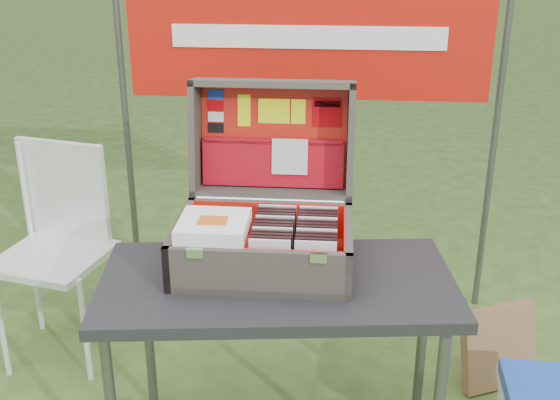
# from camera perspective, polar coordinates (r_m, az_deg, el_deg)

# --- Properties ---
(table) EXTENTS (1.20, 0.70, 0.71)m
(table) POSITION_cam_1_polar(r_m,az_deg,el_deg) (2.46, -0.21, -13.71)
(table) COLOR black
(table) RESTS_ON ground
(table_top) EXTENTS (1.20, 0.70, 0.04)m
(table_top) POSITION_cam_1_polar(r_m,az_deg,el_deg) (2.27, -0.22, -6.85)
(table_top) COLOR black
(table_top) RESTS_ON ground
(table_leg_bl) EXTENTS (0.04, 0.04, 0.67)m
(table_leg_bl) POSITION_cam_1_polar(r_m,az_deg,el_deg) (2.73, -10.65, -10.53)
(table_leg_bl) COLOR #59595B
(table_leg_bl) RESTS_ON ground
(table_leg_br) EXTENTS (0.04, 0.04, 0.67)m
(table_leg_br) POSITION_cam_1_polar(r_m,az_deg,el_deg) (2.67, 11.43, -11.52)
(table_leg_br) COLOR #59595B
(table_leg_br) RESTS_ON ground
(suitcase) EXTENTS (0.58, 0.57, 0.55)m
(suitcase) POSITION_cam_1_polar(r_m,az_deg,el_deg) (2.28, -1.22, 1.40)
(suitcase) COLOR #5A5349
(suitcase) RESTS_ON table
(suitcase_base_bottom) EXTENTS (0.58, 0.41, 0.02)m
(suitcase_base_bottom) POSITION_cam_1_polar(r_m,az_deg,el_deg) (2.33, -1.32, -5.18)
(suitcase_base_bottom) COLOR #5A5349
(suitcase_base_bottom) RESTS_ON table_top
(suitcase_base_wall_front) EXTENTS (0.58, 0.02, 0.15)m
(suitcase_base_wall_front) POSITION_cam_1_polar(r_m,az_deg,el_deg) (2.13, -1.90, -6.01)
(suitcase_base_wall_front) COLOR #5A5349
(suitcase_base_wall_front) RESTS_ON table_top
(suitcase_base_wall_back) EXTENTS (0.58, 0.02, 0.15)m
(suitcase_base_wall_back) POSITION_cam_1_polar(r_m,az_deg,el_deg) (2.48, -0.85, -1.77)
(suitcase_base_wall_back) COLOR #5A5349
(suitcase_base_wall_back) RESTS_ON table_top
(suitcase_base_wall_left) EXTENTS (0.02, 0.41, 0.15)m
(suitcase_base_wall_left) POSITION_cam_1_polar(r_m,az_deg,el_deg) (2.35, -8.08, -3.44)
(suitcase_base_wall_left) COLOR #5A5349
(suitcase_base_wall_left) RESTS_ON table_top
(suitcase_base_wall_right) EXTENTS (0.02, 0.41, 0.15)m
(suitcase_base_wall_right) POSITION_cam_1_polar(r_m,az_deg,el_deg) (2.29, 5.58, -3.97)
(suitcase_base_wall_right) COLOR #5A5349
(suitcase_base_wall_right) RESTS_ON table_top
(suitcase_liner_floor) EXTENTS (0.53, 0.37, 0.01)m
(suitcase_liner_floor) POSITION_cam_1_polar(r_m,az_deg,el_deg) (2.33, -1.32, -4.87)
(suitcase_liner_floor) COLOR red
(suitcase_liner_floor) RESTS_ON suitcase_base_bottom
(suitcase_latch_left) EXTENTS (0.05, 0.01, 0.03)m
(suitcase_latch_left) POSITION_cam_1_polar(r_m,az_deg,el_deg) (2.12, -6.95, -4.31)
(suitcase_latch_left) COLOR silver
(suitcase_latch_left) RESTS_ON suitcase_base_wall_front
(suitcase_latch_right) EXTENTS (0.05, 0.01, 0.03)m
(suitcase_latch_right) POSITION_cam_1_polar(r_m,az_deg,el_deg) (2.08, 3.14, -4.73)
(suitcase_latch_right) COLOR silver
(suitcase_latch_right) RESTS_ON suitcase_base_wall_front
(suitcase_hinge) EXTENTS (0.52, 0.02, 0.02)m
(suitcase_hinge) POSITION_cam_1_polar(r_m,az_deg,el_deg) (2.46, -0.84, -0.02)
(suitcase_hinge) COLOR silver
(suitcase_hinge) RESTS_ON suitcase_base_wall_back
(suitcase_lid_back) EXTENTS (0.58, 0.09, 0.41)m
(suitcase_lid_back) POSITION_cam_1_polar(r_m,az_deg,el_deg) (2.56, -0.48, 5.21)
(suitcase_lid_back) COLOR #5A5349
(suitcase_lid_back) RESTS_ON suitcase_base_wall_back
(suitcase_lid_rim_far) EXTENTS (0.58, 0.16, 0.05)m
(suitcase_lid_rim_far) POSITION_cam_1_polar(r_m,az_deg,el_deg) (2.48, -0.57, 9.45)
(suitcase_lid_rim_far) COLOR #5A5349
(suitcase_lid_rim_far) RESTS_ON suitcase_lid_back
(suitcase_lid_rim_near) EXTENTS (0.58, 0.16, 0.05)m
(suitcase_lid_rim_near) POSITION_cam_1_polar(r_m,az_deg,el_deg) (2.53, -0.66, 0.63)
(suitcase_lid_rim_near) COLOR #5A5349
(suitcase_lid_rim_near) RESTS_ON suitcase_lid_back
(suitcase_lid_rim_left) EXTENTS (0.02, 0.22, 0.43)m
(suitcase_lid_rim_left) POSITION_cam_1_polar(r_m,az_deg,el_deg) (2.54, -6.88, 5.12)
(suitcase_lid_rim_left) COLOR #5A5349
(suitcase_lid_rim_left) RESTS_ON suitcase_lid_back
(suitcase_lid_rim_right) EXTENTS (0.02, 0.22, 0.43)m
(suitcase_lid_rim_right) POSITION_cam_1_polar(r_m,az_deg,el_deg) (2.49, 5.77, 4.81)
(suitcase_lid_rim_right) COLOR #5A5349
(suitcase_lid_rim_right) RESTS_ON suitcase_lid_back
(suitcase_lid_liner) EXTENTS (0.53, 0.06, 0.36)m
(suitcase_lid_liner) POSITION_cam_1_polar(r_m,az_deg,el_deg) (2.55, -0.51, 5.16)
(suitcase_lid_liner) COLOR red
(suitcase_lid_liner) RESTS_ON suitcase_lid_back
(suitcase_liner_wall_front) EXTENTS (0.53, 0.01, 0.13)m
(suitcase_liner_wall_front) POSITION_cam_1_polar(r_m,az_deg,el_deg) (2.14, -1.86, -5.56)
(suitcase_liner_wall_front) COLOR red
(suitcase_liner_wall_front) RESTS_ON suitcase_base_bottom
(suitcase_liner_wall_back) EXTENTS (0.53, 0.01, 0.13)m
(suitcase_liner_wall_back) POSITION_cam_1_polar(r_m,az_deg,el_deg) (2.46, -0.89, -1.66)
(suitcase_liner_wall_back) COLOR red
(suitcase_liner_wall_back) RESTS_ON suitcase_base_bottom
(suitcase_liner_wall_left) EXTENTS (0.01, 0.37, 0.13)m
(suitcase_liner_wall_left) POSITION_cam_1_polar(r_m,az_deg,el_deg) (2.34, -7.75, -3.21)
(suitcase_liner_wall_left) COLOR red
(suitcase_liner_wall_left) RESTS_ON suitcase_base_bottom
(suitcase_liner_wall_right) EXTENTS (0.01, 0.37, 0.13)m
(suitcase_liner_wall_right) POSITION_cam_1_polar(r_m,az_deg,el_deg) (2.29, 5.23, -3.71)
(suitcase_liner_wall_right) COLOR red
(suitcase_liner_wall_right) RESTS_ON suitcase_base_bottom
(suitcase_lid_pocket) EXTENTS (0.51, 0.06, 0.17)m
(suitcase_lid_pocket) POSITION_cam_1_polar(r_m,az_deg,el_deg) (2.54, -0.57, 2.96)
(suitcase_lid_pocket) COLOR #A10A17
(suitcase_lid_pocket) RESTS_ON suitcase_lid_liner
(suitcase_pocket_edge) EXTENTS (0.50, 0.02, 0.02)m
(suitcase_pocket_edge) POSITION_cam_1_polar(r_m,az_deg,el_deg) (2.52, -0.56, 4.78)
(suitcase_pocket_edge) COLOR #A10A17
(suitcase_pocket_edge) RESTS_ON suitcase_lid_pocket
(suitcase_pocket_cd) EXTENTS (0.13, 0.03, 0.13)m
(suitcase_pocket_cd) POSITION_cam_1_polar(r_m,az_deg,el_deg) (2.52, 0.80, 3.54)
(suitcase_pocket_cd) COLOR silver
(suitcase_pocket_cd) RESTS_ON suitcase_lid_pocket
(lid_sticker_cc_a) EXTENTS (0.06, 0.01, 0.04)m
(lid_sticker_cc_a) POSITION_cam_1_polar(r_m,az_deg,el_deg) (2.55, -5.26, 8.54)
(lid_sticker_cc_a) COLOR #1933B2
(lid_sticker_cc_a) RESTS_ON suitcase_lid_liner
(lid_sticker_cc_b) EXTENTS (0.06, 0.01, 0.04)m
(lid_sticker_cc_b) POSITION_cam_1_polar(r_m,az_deg,el_deg) (2.56, -5.25, 7.64)
(lid_sticker_cc_b) COLOR #B10108
(lid_sticker_cc_b) RESTS_ON suitcase_lid_liner
(lid_sticker_cc_c) EXTENTS (0.06, 0.01, 0.04)m
(lid_sticker_cc_c) POSITION_cam_1_polar(r_m,az_deg,el_deg) (2.56, -5.24, 6.75)
(lid_sticker_cc_c) COLOR white
(lid_sticker_cc_c) RESTS_ON suitcase_lid_liner
(lid_sticker_cc_d) EXTENTS (0.06, 0.01, 0.04)m
(lid_sticker_cc_d) POSITION_cam_1_polar(r_m,az_deg,el_deg) (2.57, -5.24, 5.86)
(lid_sticker_cc_d) COLOR black
(lid_sticker_cc_d) RESTS_ON suitcase_lid_liner
(lid_card_neon_tall) EXTENTS (0.05, 0.02, 0.11)m
(lid_card_neon_tall) POSITION_cam_1_polar(r_m,az_deg,el_deg) (2.54, -2.94, 7.28)
(lid_card_neon_tall) COLOR #D8E80F
(lid_card_neon_tall) RESTS_ON suitcase_lid_liner
(lid_card_neon_main) EXTENTS (0.11, 0.02, 0.09)m
(lid_card_neon_main) POSITION_cam_1_polar(r_m,az_deg,el_deg) (2.53, -0.50, 7.23)
(lid_card_neon_main) COLOR #D8E80F
(lid_card_neon_main) RESTS_ON suitcase_lid_liner
(lid_card_neon_small) EXTENTS (0.05, 0.02, 0.09)m
(lid_card_neon_small) POSITION_cam_1_polar(r_m,az_deg,el_deg) (2.52, 1.50, 7.19)
(lid_card_neon_small) COLOR #D8E80F
(lid_card_neon_small) RESTS_ON suitcase_lid_liner
(lid_sticker_band) EXTENTS (0.10, 0.02, 0.10)m
(lid_sticker_band) POSITION_cam_1_polar(r_m,az_deg,el_deg) (2.52, 3.86, 7.12)
(lid_sticker_band) COLOR #B10108
(lid_sticker_band) RESTS_ON suitcase_lid_liner
(lid_sticker_band_bar) EXTENTS (0.09, 0.01, 0.02)m
(lid_sticker_band_bar) POSITION_cam_1_polar(r_m,az_deg,el_deg) (2.52, 3.88, 7.80)
(lid_sticker_band_bar) COLOR black
(lid_sticker_band_bar) RESTS_ON suitcase_lid_liner
(cd_left_0) EXTENTS (0.13, 0.01, 0.15)m
(cd_left_0) POSITION_cam_1_polar(r_m,az_deg,el_deg) (2.15, -0.84, -5.02)
(cd_left_0) COLOR silver
(cd_left_0) RESTS_ON suitcase_liner_floor
(cd_left_1) EXTENTS (0.13, 0.01, 0.15)m
(cd_left_1) POSITION_cam_1_polar(r_m,az_deg,el_deg) (2.17, -0.78, -4.75)
(cd_left_1) COLOR black
(cd_left_1) RESTS_ON suitcase_liner_floor
(cd_left_2) EXTENTS (0.13, 0.01, 0.15)m
(cd_left_2) POSITION_cam_1_polar(r_m,az_deg,el_deg) (2.19, -0.72, -4.48)
(cd_left_2) COLOR black
(cd_left_2) RESTS_ON suitcase_liner_floor
(cd_left_3) EXTENTS (0.13, 0.01, 0.15)m
(cd_left_3) POSITION_cam_1_polar(r_m,az_deg,el_deg) (2.21, -0.66, -4.21)
(cd_left_3) COLOR black
(cd_left_3) RESTS_ON suitcase_liner_floor
(cd_left_4) EXTENTS (0.13, 0.01, 0.15)m
(cd_left_4) POSITION_cam_1_polar(r_m,az_deg,el_deg) (2.23, -0.61, -3.96)
(cd_left_4) COLOR silver
(cd_left_4) RESTS_ON suitcase_liner_floor
(cd_left_5) EXTENTS (0.13, 0.01, 0.15)m
(cd_left_5) POSITION_cam_1_polar(r_m,az_deg,el_deg) (2.25, -0.55, -3.70)
(cd_left_5) COLOR black
(cd_left_5) RESTS_ON suitcase_liner_floor
(cd_left_6) EXTENTS (0.13, 0.01, 0.15)m
(cd_left_6) POSITION_cam_1_polar(r_m,az_deg,el_deg) (2.27, -0.50, -3.45)
(cd_left_6) COLOR black
(cd_left_6) RESTS_ON suitcase_liner_floor
(cd_left_7) EXTENTS (0.13, 0.01, 0.15)m
(cd_left_7) POSITION_cam_1_polar(r_m,az_deg,el_deg) (2.29, -0.44, -3.21)
(cd_left_7) COLOR black
(cd_left_7) RESTS_ON suitcase_liner_floor
(cd_left_8) EXTENTS (0.13, 0.01, 0.15)m
(cd_left_8) POSITION_cam_1_polar(r_m,az_deg,el_deg) (2.31, -0.39, -2.97)
(cd_left_8) COLOR silver
(cd_left_8) RESTS_ON suitcase_liner_floor
(cd_left_9) EXTENTS (0.13, 0.01, 0.15)m
(cd_left_9) POSITION_cam_1_polar(r_m,az_deg,el_deg) (2.33, -0.34, -2.73)
(cd_left_9) COLOR black
(cd_left_9) RESTS_ON suitcase_liner_floor
(cd_left_10) EXTENTS (0.13, 0.01, 0.15)m
(cd_left_10) POSITION_cam_1_polar(r_m,az_deg,el_deg) (2.35, -0.29, -2.50)
(cd_left_10) COLOR black
(cd_left_10) RESTS_ON suitcase_liner_floor
(cd_left_11) EXTENTS (0.13, 0.01, 0.15)m
(cd_left_11) POSITION_cam_1_polar(r_m,az_deg,el_deg) (2.37, -0.24, -2.27)
(cd_left_11) COLOR black
(cd_left_11) RESTS_ON suitcase_liner_floor
(cd_left_12) EXTENTS (0.13, 0.01, 0.15)m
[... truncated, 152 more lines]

